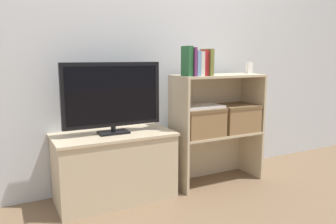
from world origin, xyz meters
name	(u,v)px	position (x,y,z in m)	size (l,w,h in m)	color
ground_plane	(178,198)	(0.00, 0.00, 0.00)	(16.00, 16.00, 0.00)	brown
wall_back	(151,41)	(0.00, 0.47, 1.20)	(10.00, 0.05, 2.40)	silver
tv_stand	(114,166)	(-0.43, 0.22, 0.26)	(0.88, 0.45, 0.51)	#CCB793
tv	(113,96)	(-0.43, 0.21, 0.79)	(0.74, 0.14, 0.52)	black
bookshelf_lower_tier	(213,149)	(0.47, 0.22, 0.27)	(0.78, 0.33, 0.43)	#CCB793
bookshelf_upper_tier	(214,96)	(0.47, 0.22, 0.74)	(0.78, 0.33, 0.49)	#CCB793
book_forest	(187,61)	(0.13, 0.10, 1.04)	(0.04, 0.13, 0.23)	#286638
book_plum	(191,62)	(0.17, 0.10, 1.04)	(0.02, 0.15, 0.22)	#6B2D66
book_skyblue	(195,63)	(0.20, 0.10, 1.02)	(0.03, 0.14, 0.19)	#709ECC
book_ivory	(199,64)	(0.24, 0.10, 1.02)	(0.03, 0.13, 0.19)	silver
book_crimson	(203,63)	(0.28, 0.10, 1.02)	(0.04, 0.13, 0.20)	#B22328
book_olive	(207,62)	(0.32, 0.10, 1.03)	(0.03, 0.16, 0.21)	olive
baby_monitor	(249,68)	(0.80, 0.16, 0.98)	(0.05, 0.03, 0.13)	white
storage_basket_left	(200,120)	(0.29, 0.15, 0.56)	(0.35, 0.29, 0.23)	#937047
storage_basket_right	(236,117)	(0.66, 0.15, 0.56)	(0.35, 0.29, 0.23)	#937047
laptop	(200,106)	(0.29, 0.15, 0.67)	(0.36, 0.23, 0.02)	white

